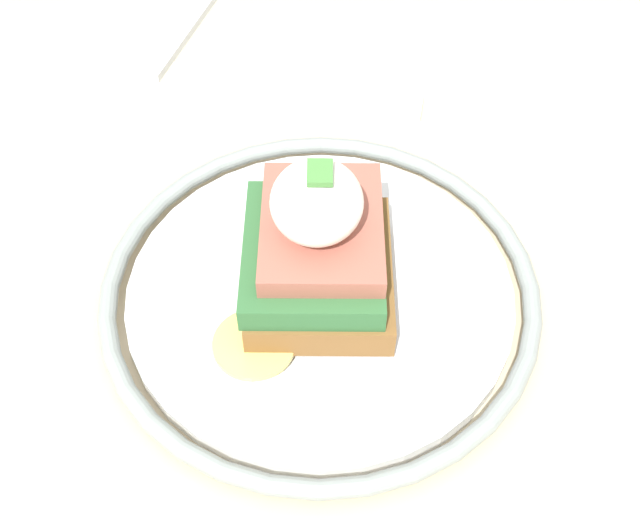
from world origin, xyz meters
TOP-DOWN VIEW (x-y plane):
  - dining_table at (0.00, 0.00)m, footprint 0.85×0.69m
  - plate at (0.01, 0.03)m, footprint 0.24×0.24m
  - sandwich at (0.01, 0.03)m, footprint 0.11×0.09m
  - fork at (-0.17, 0.04)m, footprint 0.04×0.14m
  - napkin at (-0.26, -0.11)m, footprint 0.15×0.13m

SIDE VIEW (x-z plane):
  - dining_table at x=0.00m, z-range 0.23..0.95m
  - fork at x=-0.17m, z-range 0.72..0.73m
  - napkin at x=-0.26m, z-range 0.72..0.73m
  - plate at x=0.01m, z-range 0.72..0.74m
  - sandwich at x=0.01m, z-range 0.73..0.81m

